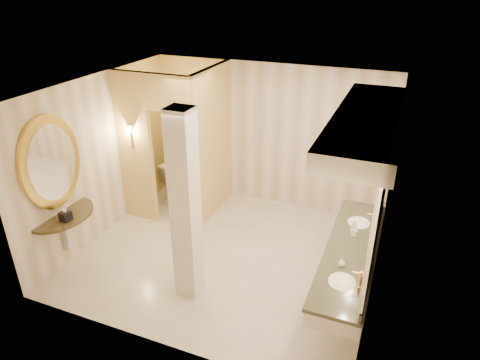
# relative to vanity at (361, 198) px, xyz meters

# --- Properties ---
(floor) EXTENTS (4.50, 4.50, 0.00)m
(floor) POSITION_rel_vanity_xyz_m (-1.98, 0.40, -1.63)
(floor) COLOR beige
(floor) RESTS_ON ground
(ceiling) EXTENTS (4.50, 4.50, 0.00)m
(ceiling) POSITION_rel_vanity_xyz_m (-1.98, 0.40, 1.07)
(ceiling) COLOR white
(ceiling) RESTS_ON wall_back
(wall_back) EXTENTS (4.50, 0.02, 2.70)m
(wall_back) POSITION_rel_vanity_xyz_m (-1.98, 2.40, -0.28)
(wall_back) COLOR beige
(wall_back) RESTS_ON floor
(wall_front) EXTENTS (4.50, 0.02, 2.70)m
(wall_front) POSITION_rel_vanity_xyz_m (-1.98, -1.60, -0.28)
(wall_front) COLOR beige
(wall_front) RESTS_ON floor
(wall_left) EXTENTS (0.02, 4.00, 2.70)m
(wall_left) POSITION_rel_vanity_xyz_m (-4.23, 0.40, -0.28)
(wall_left) COLOR beige
(wall_left) RESTS_ON floor
(wall_right) EXTENTS (0.02, 4.00, 2.70)m
(wall_right) POSITION_rel_vanity_xyz_m (0.27, 0.40, -0.28)
(wall_right) COLOR beige
(wall_right) RESTS_ON floor
(toilet_closet) EXTENTS (1.50, 1.55, 2.70)m
(toilet_closet) POSITION_rel_vanity_xyz_m (-3.12, 1.36, -0.24)
(toilet_closet) COLOR #EDC77C
(toilet_closet) RESTS_ON floor
(wall_sconce) EXTENTS (0.14, 0.14, 0.42)m
(wall_sconce) POSITION_rel_vanity_xyz_m (-3.90, 0.83, 0.10)
(wall_sconce) COLOR gold
(wall_sconce) RESTS_ON toilet_closet
(vanity) EXTENTS (0.75, 2.79, 2.09)m
(vanity) POSITION_rel_vanity_xyz_m (0.00, 0.00, 0.00)
(vanity) COLOR beige
(vanity) RESTS_ON floor
(console_shelf) EXTENTS (1.07, 1.07, 1.99)m
(console_shelf) POSITION_rel_vanity_xyz_m (-4.19, -0.69, -0.28)
(console_shelf) COLOR black
(console_shelf) RESTS_ON floor
(pillar) EXTENTS (0.31, 0.31, 2.70)m
(pillar) POSITION_rel_vanity_xyz_m (-2.12, -0.59, -0.28)
(pillar) COLOR beige
(pillar) RESTS_ON floor
(tissue_box) EXTENTS (0.16, 0.16, 0.14)m
(tissue_box) POSITION_rel_vanity_xyz_m (-3.98, -0.82, -0.68)
(tissue_box) COLOR black
(tissue_box) RESTS_ON console_shelf
(toilet) EXTENTS (0.68, 0.89, 0.80)m
(toilet) POSITION_rel_vanity_xyz_m (-3.58, 1.82, -1.23)
(toilet) COLOR white
(toilet) RESTS_ON floor
(soap_bottle_a) EXTENTS (0.08, 0.08, 0.13)m
(soap_bottle_a) POSITION_rel_vanity_xyz_m (-0.04, 0.32, -0.69)
(soap_bottle_a) COLOR beige
(soap_bottle_a) RESTS_ON vanity
(soap_bottle_b) EXTENTS (0.10, 0.10, 0.11)m
(soap_bottle_b) POSITION_rel_vanity_xyz_m (-0.09, -0.42, -0.70)
(soap_bottle_b) COLOR silver
(soap_bottle_b) RESTS_ON vanity
(soap_bottle_c) EXTENTS (0.10, 0.10, 0.24)m
(soap_bottle_c) POSITION_rel_vanity_xyz_m (-0.07, 0.40, -0.64)
(soap_bottle_c) COLOR #C6B28C
(soap_bottle_c) RESTS_ON vanity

